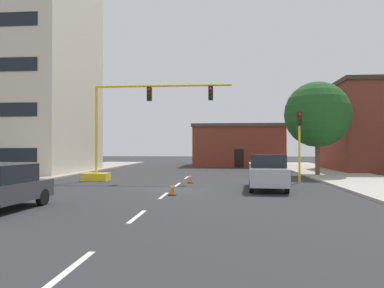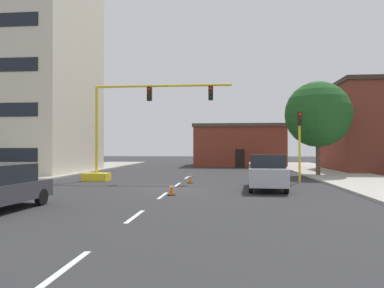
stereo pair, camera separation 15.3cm
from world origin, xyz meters
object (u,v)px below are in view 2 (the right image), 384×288
(tree_right_mid, at_px, (318,114))
(pickup_truck_silver, at_px, (267,172))
(traffic_signal_gantry, at_px, (116,148))
(traffic_light_pole_right, at_px, (300,131))
(traffic_cone_roadside_a, at_px, (171,189))
(traffic_cone_roadside_b, at_px, (190,178))

(tree_right_mid, bearing_deg, pickup_truck_silver, -117.69)
(traffic_signal_gantry, bearing_deg, tree_right_mid, 19.74)
(traffic_light_pole_right, distance_m, traffic_cone_roadside_a, 10.99)
(traffic_signal_gantry, height_order, traffic_cone_roadside_b, traffic_signal_gantry)
(tree_right_mid, height_order, traffic_cone_roadside_a, tree_right_mid)
(traffic_light_pole_right, distance_m, tree_right_mid, 6.53)
(pickup_truck_silver, xyz_separation_m, traffic_cone_roadside_b, (-4.70, 3.29, -0.64))
(tree_right_mid, bearing_deg, traffic_cone_roadside_b, -146.04)
(traffic_cone_roadside_a, bearing_deg, traffic_cone_roadside_b, 87.15)
(traffic_cone_roadside_b, bearing_deg, traffic_light_pole_right, 7.13)
(traffic_light_pole_right, distance_m, traffic_cone_roadside_b, 8.05)
(traffic_signal_gantry, xyz_separation_m, traffic_light_pole_right, (12.78, -0.25, 1.20))
(traffic_signal_gantry, distance_m, traffic_light_pole_right, 12.84)
(traffic_signal_gantry, height_order, pickup_truck_silver, traffic_signal_gantry)
(tree_right_mid, relative_size, traffic_cone_roadside_b, 11.60)
(pickup_truck_silver, bearing_deg, traffic_light_pole_right, 57.95)
(traffic_light_pole_right, distance_m, pickup_truck_silver, 5.59)
(traffic_light_pole_right, bearing_deg, tree_right_mid, 65.72)
(traffic_signal_gantry, xyz_separation_m, pickup_truck_silver, (10.15, -4.46, -1.36))
(traffic_cone_roadside_a, bearing_deg, traffic_signal_gantry, 124.50)
(tree_right_mid, bearing_deg, traffic_cone_roadside_a, -128.26)
(tree_right_mid, relative_size, pickup_truck_silver, 1.42)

